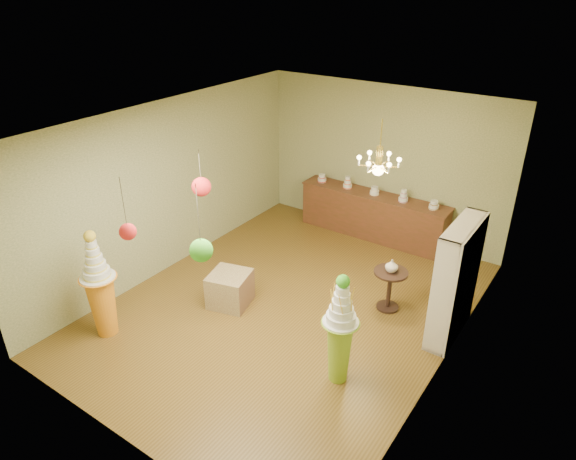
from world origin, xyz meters
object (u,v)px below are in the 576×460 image
Objects in this scene: pedestal_green at (340,338)px; sideboard at (373,215)px; pedestal_orange at (101,296)px; round_table at (390,285)px.

sideboard is at bearing 110.32° from pedestal_green.
sideboard is (-1.46, 3.95, -0.19)m from pedestal_green.
pedestal_orange is at bearing -110.16° from sideboard.
pedestal_orange is 5.38m from sideboard.
sideboard reaches higher than round_table.
pedestal_green is 2.35× the size of round_table.
pedestal_green reaches higher than round_table.
pedestal_green is 1.86m from round_table.
pedestal_orange is 0.56× the size of sideboard.
sideboard is at bearing 69.84° from pedestal_orange.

